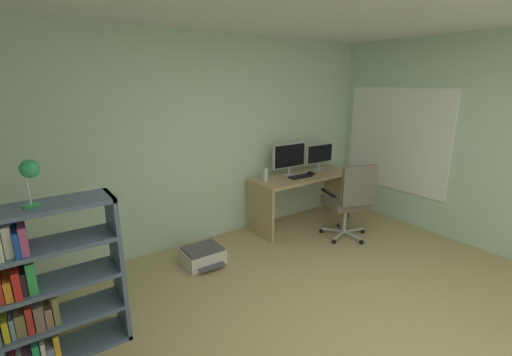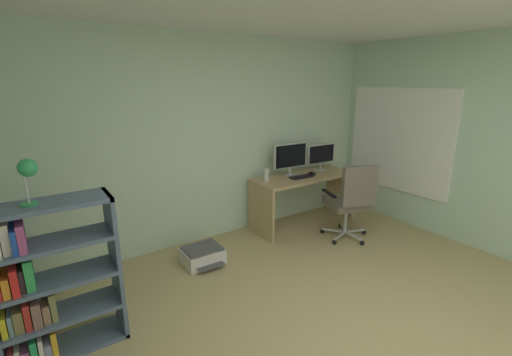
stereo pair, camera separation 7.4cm
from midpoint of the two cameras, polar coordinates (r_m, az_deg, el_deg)
The scene contains 13 objects.
wall_back at distance 4.49m, azimuth -7.79°, elevation 5.98°, with size 5.21×0.10×2.60m, color beige.
window_pane at distance 5.52m, azimuth 22.53°, elevation 5.75°, with size 0.01×1.54×1.39m, color white.
window_frame at distance 5.51m, azimuth 22.49°, elevation 5.75°, with size 0.02×1.62×1.47m, color white.
desk at distance 5.07m, azimuth 8.23°, elevation -1.64°, with size 1.55×0.59×0.74m.
monitor_main at distance 4.93m, azimuth 6.04°, elevation 3.46°, with size 0.55×0.18×0.45m.
monitor_secondary at distance 5.34m, azimuth 10.91°, elevation 3.72°, with size 0.50×0.18×0.38m.
keyboard at distance 4.89m, azimuth 7.83°, elevation 0.18°, with size 0.34×0.13×0.02m, color black.
computer_mouse at distance 5.07m, azimuth 9.58°, elevation 0.72°, with size 0.06×0.10×0.03m, color black.
desktop_speaker at distance 4.67m, azimuth 2.15°, elevation 0.52°, with size 0.07×0.07×0.17m, color silver.
office_chair at distance 4.67m, azimuth 15.69°, elevation -3.23°, with size 0.65×0.66×1.04m.
bookshelf at distance 3.09m, azimuth -30.75°, elevation -14.88°, with size 0.85×0.34×1.21m.
desk_lamp at distance 2.79m, azimuth -32.54°, elevation 0.91°, with size 0.15×0.12×0.32m.
printer at distance 4.17m, azimuth -8.18°, elevation -12.35°, with size 0.44×0.45×0.19m.
Camera 2 is at (-1.94, -1.22, 2.03)m, focal length 24.56 mm.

